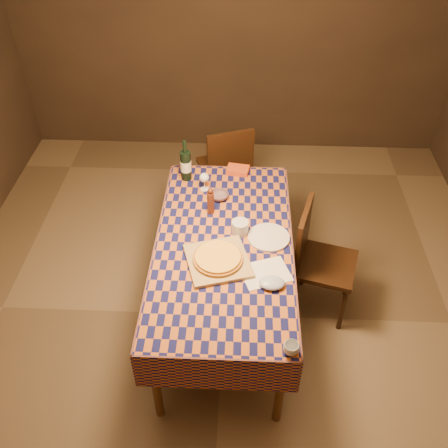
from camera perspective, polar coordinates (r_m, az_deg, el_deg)
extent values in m
plane|color=brown|center=(3.96, -0.03, -10.35)|extent=(5.00, 5.00, 0.00)
cube|color=#34271D|center=(5.26, 1.26, 21.71)|extent=(4.50, 0.10, 2.70)
cylinder|color=brown|center=(3.21, -7.85, -17.44)|extent=(0.06, 0.06, 0.75)
cylinder|color=brown|center=(3.19, 6.46, -18.00)|extent=(0.06, 0.06, 0.75)
cylinder|color=brown|center=(4.30, -4.61, 1.69)|extent=(0.06, 0.06, 0.75)
cylinder|color=brown|center=(4.28, 5.55, 1.41)|extent=(0.06, 0.06, 0.75)
cube|color=brown|center=(3.41, -0.04, -2.58)|extent=(0.90, 1.80, 0.03)
cube|color=brown|center=(3.40, -0.04, -2.33)|extent=(0.92, 1.82, 0.02)
cube|color=brown|center=(2.92, -0.87, -16.79)|extent=(0.94, 0.01, 0.30)
cube|color=brown|center=(4.19, 0.52, 4.88)|extent=(0.94, 0.01, 0.30)
cube|color=brown|center=(3.54, -7.59, -3.73)|extent=(0.01, 1.84, 0.30)
cube|color=brown|center=(3.51, 7.59, -4.20)|extent=(0.01, 1.84, 0.30)
cube|color=tan|center=(3.25, -0.70, -4.23)|extent=(0.49, 0.49, 0.02)
cylinder|color=#A7611B|center=(3.24, -0.70, -3.97)|extent=(0.35, 0.35, 0.02)
cylinder|color=gold|center=(3.23, -0.70, -3.76)|extent=(0.32, 0.32, 0.01)
cylinder|color=#4C2111|center=(3.58, -1.54, 2.42)|extent=(0.06, 0.06, 0.18)
sphere|color=#4C2111|center=(3.52, -1.57, 3.79)|extent=(0.04, 0.04, 0.04)
imported|color=#654A55|center=(3.75, -0.54, 3.23)|extent=(0.19, 0.19, 0.04)
cylinder|color=white|center=(3.86, -2.23, 4.02)|extent=(0.07, 0.07, 0.00)
cylinder|color=white|center=(3.84, -2.25, 4.46)|extent=(0.01, 0.01, 0.07)
sphere|color=white|center=(3.79, -2.28, 5.33)|extent=(0.07, 0.07, 0.07)
ellipsoid|color=#410719|center=(3.80, -2.27, 5.22)|extent=(0.05, 0.05, 0.03)
cylinder|color=black|center=(3.91, -4.38, 6.68)|extent=(0.09, 0.09, 0.24)
cylinder|color=black|center=(3.82, -4.51, 8.80)|extent=(0.04, 0.04, 0.10)
cylinder|color=beige|center=(3.91, -4.38, 6.68)|extent=(0.10, 0.10, 0.09)
cylinder|color=silver|center=(3.44, 1.85, -0.39)|extent=(0.12, 0.12, 0.10)
cube|color=#CD471B|center=(4.03, 1.59, 6.19)|extent=(0.19, 0.15, 0.04)
cylinder|color=silver|center=(3.44, 5.12, -1.53)|extent=(0.36, 0.36, 0.02)
imported|color=silver|center=(2.82, 7.68, -13.92)|extent=(0.10, 0.10, 0.07)
cube|color=white|center=(3.20, 4.75, -5.59)|extent=(0.36, 0.32, 0.00)
ellipsoid|color=#A1AECE|center=(3.12, 5.48, -6.71)|extent=(0.18, 0.15, 0.05)
cube|color=black|center=(4.66, -0.05, 6.52)|extent=(0.54, 0.54, 0.04)
cube|color=black|center=(4.37, 0.75, 7.80)|extent=(0.41, 0.18, 0.46)
cylinder|color=black|center=(4.98, 1.29, 5.77)|extent=(0.04, 0.04, 0.43)
cylinder|color=black|center=(4.90, -2.71, 5.02)|extent=(0.04, 0.04, 0.43)
cylinder|color=black|center=(4.71, 2.71, 3.35)|extent=(0.04, 0.04, 0.43)
cylinder|color=black|center=(4.62, -1.50, 2.52)|extent=(0.04, 0.04, 0.43)
cube|color=black|center=(3.77, 11.62, -4.61)|extent=(0.52, 0.52, 0.04)
cube|color=black|center=(3.61, 9.03, -1.17)|extent=(0.15, 0.41, 0.46)
cylinder|color=black|center=(3.82, 13.39, -9.49)|extent=(0.04, 0.04, 0.43)
cylinder|color=black|center=(4.06, 14.08, -5.71)|extent=(0.04, 0.04, 0.43)
cylinder|color=black|center=(3.82, 8.04, -8.36)|extent=(0.04, 0.04, 0.43)
cylinder|color=black|center=(4.07, 9.09, -4.67)|extent=(0.04, 0.04, 0.43)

